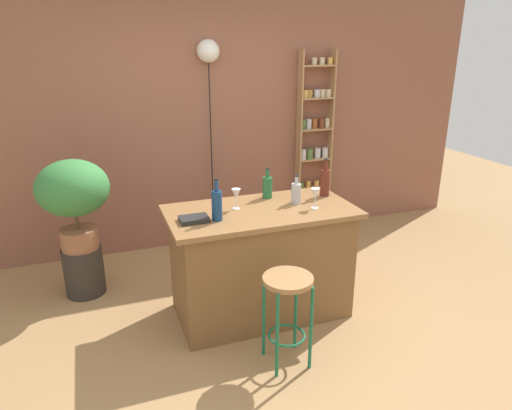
# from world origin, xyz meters

# --- Properties ---
(ground) EXTENTS (12.00, 12.00, 0.00)m
(ground) POSITION_xyz_m (0.00, 0.00, 0.00)
(ground) COLOR #A37A4C
(back_wall) EXTENTS (6.40, 0.10, 2.80)m
(back_wall) POSITION_xyz_m (0.00, 1.95, 1.40)
(back_wall) COLOR #8C5642
(back_wall) RESTS_ON ground
(kitchen_counter) EXTENTS (1.48, 0.76, 0.92)m
(kitchen_counter) POSITION_xyz_m (0.00, 0.30, 0.46)
(kitchen_counter) COLOR brown
(kitchen_counter) RESTS_ON ground
(bar_stool) EXTENTS (0.34, 0.34, 0.67)m
(bar_stool) POSITION_xyz_m (-0.06, -0.38, 0.50)
(bar_stool) COLOR #196642
(bar_stool) RESTS_ON ground
(spice_shelf) EXTENTS (0.41, 0.13, 2.08)m
(spice_shelf) POSITION_xyz_m (1.23, 1.82, 1.04)
(spice_shelf) COLOR #A87F51
(spice_shelf) RESTS_ON ground
(plant_stool) EXTENTS (0.35, 0.35, 0.44)m
(plant_stool) POSITION_xyz_m (-1.38, 1.13, 0.22)
(plant_stool) COLOR #2D2823
(plant_stool) RESTS_ON ground
(potted_plant) EXTENTS (0.60, 0.54, 0.80)m
(potted_plant) POSITION_xyz_m (-1.38, 1.13, 0.95)
(potted_plant) COLOR #935B3D
(potted_plant) RESTS_ON plant_stool
(bottle_sauce_amber) EXTENTS (0.08, 0.08, 0.26)m
(bottle_sauce_amber) POSITION_xyz_m (0.15, 0.55, 1.01)
(bottle_sauce_amber) COLOR #236638
(bottle_sauce_amber) RESTS_ON kitchen_counter
(bottle_olive_oil) EXTENTS (0.08, 0.08, 0.24)m
(bottle_olive_oil) POSITION_xyz_m (0.32, 0.34, 1.01)
(bottle_olive_oil) COLOR #B2B2B7
(bottle_olive_oil) RESTS_ON kitchen_counter
(bottle_soda_blue) EXTENTS (0.08, 0.08, 0.32)m
(bottle_soda_blue) POSITION_xyz_m (0.63, 0.43, 1.04)
(bottle_soda_blue) COLOR #5B2319
(bottle_soda_blue) RESTS_ON kitchen_counter
(bottle_vinegar) EXTENTS (0.08, 0.08, 0.32)m
(bottle_vinegar) POSITION_xyz_m (-0.38, 0.19, 1.04)
(bottle_vinegar) COLOR navy
(bottle_vinegar) RESTS_ON kitchen_counter
(wine_glass_left) EXTENTS (0.07, 0.07, 0.16)m
(wine_glass_left) POSITION_xyz_m (-0.18, 0.37, 1.03)
(wine_glass_left) COLOR silver
(wine_glass_left) RESTS_ON kitchen_counter
(wine_glass_center) EXTENTS (0.07, 0.07, 0.16)m
(wine_glass_center) POSITION_xyz_m (0.40, 0.17, 1.03)
(wine_glass_center) COLOR silver
(wine_glass_center) RESTS_ON kitchen_counter
(cookbook) EXTENTS (0.21, 0.15, 0.03)m
(cookbook) POSITION_xyz_m (-0.55, 0.22, 0.93)
(cookbook) COLOR black
(cookbook) RESTS_ON kitchen_counter
(pendant_globe_light) EXTENTS (0.23, 0.23, 2.18)m
(pendant_globe_light) POSITION_xyz_m (0.01, 1.84, 2.04)
(pendant_globe_light) COLOR black
(pendant_globe_light) RESTS_ON ground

